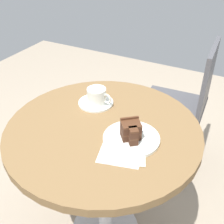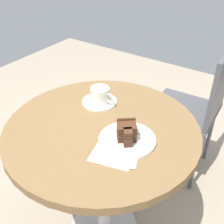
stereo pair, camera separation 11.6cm
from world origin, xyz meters
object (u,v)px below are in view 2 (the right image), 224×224
at_px(teaspoon, 101,95).
at_px(napkin, 117,152).
at_px(fork, 140,133).
at_px(cafe_chair, 199,104).
at_px(cake_slice, 127,132).
at_px(cake_plate, 127,140).
at_px(coffee_cup, 100,95).
at_px(saucer, 99,102).

bearing_deg(teaspoon, napkin, -104.91).
xyz_separation_m(fork, cafe_chair, (0.03, 0.66, -0.21)).
height_order(cake_slice, cafe_chair, cafe_chair).
xyz_separation_m(cake_plate, napkin, (0.00, -0.08, -0.00)).
height_order(teaspoon, cafe_chair, cafe_chair).
relative_size(coffee_cup, cake_slice, 1.20).
xyz_separation_m(coffee_cup, cake_slice, (0.24, -0.16, -0.00)).
distance_m(cake_plate, fork, 0.06).
distance_m(coffee_cup, fork, 0.29).
xyz_separation_m(saucer, cafe_chair, (0.31, 0.55, -0.20)).
distance_m(saucer, cake_plate, 0.30).
bearing_deg(coffee_cup, fork, -21.59).
relative_size(cake_slice, napkin, 0.48).
relative_size(coffee_cup, teaspoon, 1.19).
relative_size(coffee_cup, cafe_chair, 0.14).
height_order(napkin, cafe_chair, cafe_chair).
distance_m(cake_slice, cafe_chair, 0.76).
xyz_separation_m(coffee_cup, napkin, (0.24, -0.23, -0.04)).
xyz_separation_m(napkin, cafe_chair, (0.05, 0.79, -0.19)).
relative_size(cake_plate, cake_slice, 2.25).
bearing_deg(napkin, cake_slice, 92.69).
distance_m(cake_slice, napkin, 0.09).
bearing_deg(cake_slice, napkin, -87.31).
height_order(cake_plate, fork, fork).
xyz_separation_m(fork, napkin, (-0.02, -0.13, -0.01)).
height_order(saucer, coffee_cup, coffee_cup).
relative_size(saucer, cake_slice, 1.64).
bearing_deg(teaspoon, cafe_chair, -2.09).
distance_m(coffee_cup, cafe_chair, 0.67).
xyz_separation_m(teaspoon, cake_slice, (0.27, -0.21, 0.03)).
bearing_deg(fork, teaspoon, 146.04).
height_order(fork, cafe_chair, cafe_chair).
distance_m(coffee_cup, teaspoon, 0.07).
relative_size(cake_plate, napkin, 1.09).
xyz_separation_m(saucer, teaspoon, (-0.02, 0.04, 0.01)).
distance_m(teaspoon, fork, 0.34).
height_order(cake_plate, napkin, cake_plate).
bearing_deg(fork, cafe_chair, 80.34).
bearing_deg(saucer, cake_slice, -33.56).
bearing_deg(cake_slice, teaspoon, 142.62).
relative_size(cake_slice, fork, 0.71).
distance_m(saucer, coffee_cup, 0.04).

